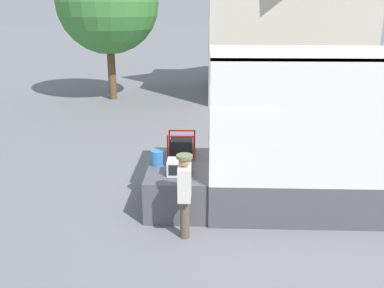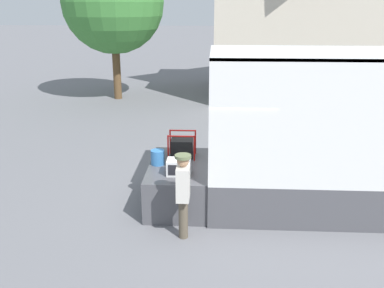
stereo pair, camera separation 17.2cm
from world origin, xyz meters
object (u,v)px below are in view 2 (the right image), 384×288
(microwave, at_px, (179,167))
(street_tree, at_px, (113,2))
(worker_person, at_px, (183,188))
(portable_generator, at_px, (183,148))
(orange_bucket, at_px, (158,157))

(microwave, relative_size, street_tree, 0.08)
(microwave, distance_m, worker_person, 1.02)
(portable_generator, relative_size, street_tree, 0.10)
(portable_generator, distance_m, worker_person, 2.08)
(worker_person, bearing_deg, street_tree, 107.91)
(microwave, relative_size, worker_person, 0.29)
(microwave, distance_m, orange_bucket, 0.76)
(orange_bucket, height_order, worker_person, worker_person)
(microwave, relative_size, orange_bucket, 1.52)
(microwave, xyz_separation_m, worker_person, (0.16, -1.00, -0.03))
(worker_person, distance_m, street_tree, 13.54)
(microwave, height_order, orange_bucket, orange_bucket)
(portable_generator, height_order, orange_bucket, portable_generator)
(microwave, relative_size, portable_generator, 0.79)
(microwave, height_order, street_tree, street_tree)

